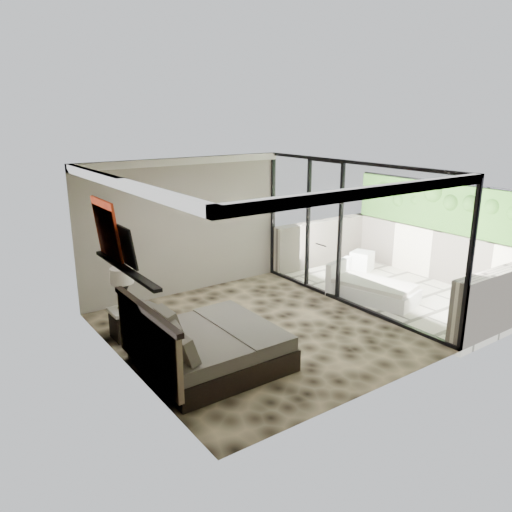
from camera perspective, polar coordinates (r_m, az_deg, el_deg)
floor at (r=8.73m, az=-0.13°, el=-8.61°), size 5.00×5.00×0.00m
ceiling at (r=7.98m, az=-0.14°, el=9.91°), size 4.50×5.00×0.02m
back_wall at (r=10.32m, az=-8.13°, el=3.32°), size 4.50×0.02×2.80m
left_wall at (r=7.25m, az=-14.79°, el=-2.52°), size 0.02×5.00×2.80m
glass_wall at (r=9.68m, az=10.83°, el=2.35°), size 0.08×5.00×2.80m
terrace_slab at (r=11.18m, az=15.83°, el=-3.94°), size 3.00×5.00×0.12m
parapet_far at (r=12.05m, az=20.12°, el=0.15°), size 0.30×5.00×1.10m
foliage_hedge at (r=11.81m, az=20.63°, el=5.29°), size 0.36×4.60×1.10m
picture_ledge at (r=7.33m, az=-14.68°, el=-1.49°), size 0.12×2.20×0.05m
bed at (r=7.50m, az=-5.86°, el=-10.28°), size 1.99×1.93×1.10m
nightstand at (r=8.69m, az=-14.64°, el=-7.58°), size 0.51×0.51×0.47m
table_lamp at (r=8.49m, az=-15.04°, el=-2.93°), size 0.38×0.38×0.69m
abstract_canvas at (r=7.78m, az=-16.71°, el=2.99°), size 0.13×0.90×0.90m
framed_print at (r=7.24m, az=-14.54°, el=1.00°), size 0.11×0.50×0.60m
ottoman at (r=12.23m, az=12.01°, el=-0.55°), size 0.58×0.58×0.46m
lounger at (r=10.39m, az=12.94°, el=-3.69°), size 1.27×1.89×0.67m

